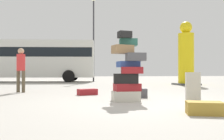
# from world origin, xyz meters

# --- Properties ---
(ground_plane) EXTENTS (80.00, 80.00, 0.00)m
(ground_plane) POSITION_xyz_m (0.00, 0.00, 0.00)
(ground_plane) COLOR #ADA89E
(suitcase_tower) EXTENTS (0.82, 0.79, 1.77)m
(suitcase_tower) POSITION_xyz_m (-0.18, 0.32, 0.71)
(suitcase_tower) COLOR beige
(suitcase_tower) RESTS_ON ground
(suitcase_maroon_foreground_near) EXTENTS (0.68, 0.47, 0.19)m
(suitcase_maroon_foreground_near) POSITION_xyz_m (-1.04, 2.17, 0.10)
(suitcase_maroon_foreground_near) COLOR maroon
(suitcase_maroon_foreground_near) RESTS_ON ground
(suitcase_cream_left_side) EXTENTS (0.43, 0.50, 0.73)m
(suitcase_cream_left_side) POSITION_xyz_m (0.96, -0.86, 0.36)
(suitcase_cream_left_side) COLOR beige
(suitcase_cream_left_side) RESTS_ON ground
(suitcase_charcoal_foreground_far) EXTENTS (0.80, 0.52, 0.26)m
(suitcase_charcoal_foreground_far) POSITION_xyz_m (0.22, 1.13, 0.13)
(suitcase_charcoal_foreground_far) COLOR #4C4C51
(suitcase_charcoal_foreground_far) RESTS_ON ground
(suitcase_tan_upright_blue) EXTENTS (0.69, 0.54, 0.22)m
(suitcase_tan_upright_blue) POSITION_xyz_m (0.63, -1.87, 0.11)
(suitcase_tan_upright_blue) COLOR #B28C33
(suitcase_tan_upright_blue) RESTS_ON ground
(person_bearded_onlooker) EXTENTS (0.32, 0.30, 1.60)m
(person_bearded_onlooker) POSITION_xyz_m (-3.33, 3.61, 0.95)
(person_bearded_onlooker) COLOR brown
(person_bearded_onlooker) RESTS_ON ground
(yellow_dummy_statue) EXTENTS (1.26, 1.26, 3.69)m
(yellow_dummy_statue) POSITION_xyz_m (5.12, 7.45, 1.63)
(yellow_dummy_statue) COLOR yellow
(yellow_dummy_statue) RESTS_ON ground
(parked_bus) EXTENTS (10.64, 3.95, 3.15)m
(parked_bus) POSITION_xyz_m (-4.71, 14.30, 1.83)
(parked_bus) COLOR silver
(parked_bus) RESTS_ON ground
(lamp_post) EXTENTS (0.36, 0.36, 6.76)m
(lamp_post) POSITION_xyz_m (0.41, 13.66, 4.35)
(lamp_post) COLOR #333338
(lamp_post) RESTS_ON ground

